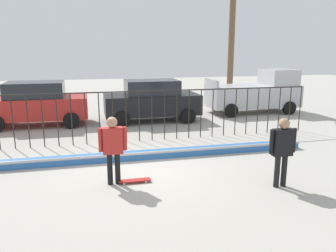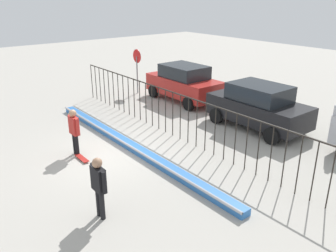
# 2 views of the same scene
# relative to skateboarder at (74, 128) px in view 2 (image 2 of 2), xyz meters

# --- Properties ---
(ground_plane) EXTENTS (60.00, 60.00, 0.00)m
(ground_plane) POSITION_rel_skateboarder_xyz_m (0.75, 0.83, -1.01)
(ground_plane) COLOR #ADA89E
(bowl_coping_ledge) EXTENTS (11.00, 0.41, 0.27)m
(bowl_coping_ledge) POSITION_rel_skateboarder_xyz_m (0.75, 1.78, -0.89)
(bowl_coping_ledge) COLOR #2D6BB7
(bowl_coping_ledge) RESTS_ON ground
(perimeter_fence) EXTENTS (14.04, 0.04, 1.83)m
(perimeter_fence) POSITION_rel_skateboarder_xyz_m (0.75, 3.83, 0.11)
(perimeter_fence) COLOR black
(perimeter_fence) RESTS_ON ground
(skateboarder) EXTENTS (0.68, 0.26, 1.69)m
(skateboarder) POSITION_rel_skateboarder_xyz_m (0.00, 0.00, 0.00)
(skateboarder) COLOR black
(skateboarder) RESTS_ON ground
(skateboard) EXTENTS (0.80, 0.20, 0.07)m
(skateboard) POSITION_rel_skateboarder_xyz_m (0.50, -0.04, -0.95)
(skateboard) COLOR #A51E19
(skateboard) RESTS_ON ground
(camera_operator) EXTENTS (0.68, 0.26, 1.69)m
(camera_operator) POSITION_rel_skateboarder_xyz_m (3.89, -1.10, 0.00)
(camera_operator) COLOR black
(camera_operator) RESTS_ON ground
(parked_car_red) EXTENTS (4.30, 2.12, 1.90)m
(parked_car_red) POSITION_rel_skateboarder_xyz_m (-2.72, 7.41, -0.04)
(parked_car_red) COLOR #B2231E
(parked_car_red) RESTS_ON ground
(parked_car_black) EXTENTS (4.30, 2.12, 1.90)m
(parked_car_black) POSITION_rel_skateboarder_xyz_m (2.32, 7.18, -0.04)
(parked_car_black) COLOR black
(parked_car_black) RESTS_ON ground
(stop_sign) EXTENTS (0.76, 0.07, 2.50)m
(stop_sign) POSITION_rel_skateboarder_xyz_m (-5.45, 6.28, 0.60)
(stop_sign) COLOR slate
(stop_sign) RESTS_ON ground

